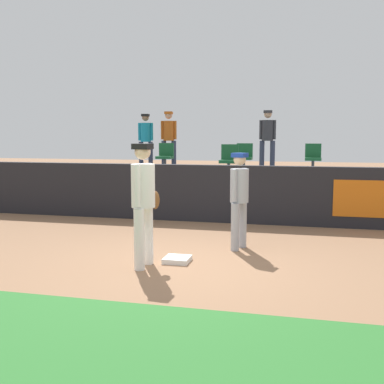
# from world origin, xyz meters

# --- Properties ---
(ground_plane) EXTENTS (60.00, 60.00, 0.00)m
(ground_plane) POSITION_xyz_m (0.00, 0.00, 0.00)
(ground_plane) COLOR #936B4C
(grass_foreground_strip) EXTENTS (18.00, 2.80, 0.01)m
(grass_foreground_strip) POSITION_xyz_m (0.00, -3.10, 0.00)
(grass_foreground_strip) COLOR #2D722D
(grass_foreground_strip) RESTS_ON ground_plane
(first_base) EXTENTS (0.40, 0.40, 0.08)m
(first_base) POSITION_xyz_m (-0.09, 0.16, 0.04)
(first_base) COLOR white
(first_base) RESTS_ON ground_plane
(player_fielder_home) EXTENTS (0.38, 0.57, 1.87)m
(player_fielder_home) POSITION_xyz_m (-0.51, -0.20, 1.08)
(player_fielder_home) COLOR white
(player_fielder_home) RESTS_ON ground_plane
(player_runner_visitor) EXTENTS (0.41, 0.46, 1.70)m
(player_runner_visitor) POSITION_xyz_m (0.74, 1.24, 0.98)
(player_runner_visitor) COLOR #9EA3AD
(player_runner_visitor) RESTS_ON ground_plane
(field_wall) EXTENTS (18.00, 0.26, 1.32)m
(field_wall) POSITION_xyz_m (0.02, 3.68, 0.66)
(field_wall) COLOR black
(field_wall) RESTS_ON ground_plane
(bleacher_platform) EXTENTS (18.00, 4.80, 0.93)m
(bleacher_platform) POSITION_xyz_m (0.00, 6.25, 0.47)
(bleacher_platform) COLOR #59595E
(bleacher_platform) RESTS_ON ground_plane
(seat_back_center) EXTENTS (0.47, 0.44, 0.84)m
(seat_back_center) POSITION_xyz_m (0.11, 6.92, 1.41)
(seat_back_center) COLOR #4C4C51
(seat_back_center) RESTS_ON bleacher_platform
(seat_back_right) EXTENTS (0.45, 0.44, 0.84)m
(seat_back_right) POSITION_xyz_m (2.09, 6.92, 1.40)
(seat_back_right) COLOR #4C4C51
(seat_back_right) RESTS_ON bleacher_platform
(seat_front_center) EXTENTS (0.45, 0.44, 0.84)m
(seat_front_center) POSITION_xyz_m (-0.06, 5.12, 1.40)
(seat_front_center) COLOR #4C4C51
(seat_front_center) RESTS_ON bleacher_platform
(seat_back_left) EXTENTS (0.47, 0.44, 0.84)m
(seat_back_left) POSITION_xyz_m (-2.34, 6.92, 1.41)
(seat_back_left) COLOR #4C4C51
(seat_back_left) RESTS_ON bleacher_platform
(spectator_hooded) EXTENTS (0.51, 0.39, 1.84)m
(spectator_hooded) POSITION_xyz_m (-2.46, 7.72, 2.00)
(spectator_hooded) COLOR #33384C
(spectator_hooded) RESTS_ON bleacher_platform
(spectator_capped) EXTENTS (0.52, 0.36, 1.85)m
(spectator_capped) POSITION_xyz_m (0.71, 7.89, 2.00)
(spectator_capped) COLOR #33384C
(spectator_capped) RESTS_ON bleacher_platform
(spectator_casual) EXTENTS (0.49, 0.38, 1.77)m
(spectator_casual) POSITION_xyz_m (-3.22, 7.62, 1.96)
(spectator_casual) COLOR #33384C
(spectator_casual) RESTS_ON bleacher_platform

